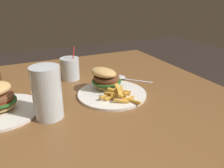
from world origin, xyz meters
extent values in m
cube|color=brown|center=(0.00, 0.00, 0.72)|extent=(1.27, 1.34, 0.03)
cylinder|color=brown|center=(0.56, -0.60, 0.35)|extent=(0.09, 0.09, 0.70)
cylinder|color=white|center=(0.03, -0.19, 0.74)|extent=(0.28, 0.28, 0.01)
ellipsoid|color=tan|center=(0.08, -0.19, 0.76)|extent=(0.14, 0.12, 0.03)
cylinder|color=#2D6628|center=(0.08, -0.19, 0.77)|extent=(0.15, 0.15, 0.01)
cylinder|color=red|center=(0.08, -0.19, 0.78)|extent=(0.12, 0.12, 0.01)
cylinder|color=brown|center=(0.08, -0.19, 0.79)|extent=(0.13, 0.13, 0.01)
ellipsoid|color=tan|center=(0.08, -0.18, 0.82)|extent=(0.14, 0.13, 0.05)
cube|color=gold|center=(-0.03, -0.19, 0.78)|extent=(0.07, 0.01, 0.03)
cube|color=gold|center=(-0.01, -0.18, 0.75)|extent=(0.06, 0.03, 0.02)
cube|color=gold|center=(0.01, -0.20, 0.75)|extent=(0.07, 0.02, 0.01)
cube|color=gold|center=(-0.06, -0.21, 0.75)|extent=(0.02, 0.06, 0.01)
cube|color=gold|center=(-0.03, -0.18, 0.75)|extent=(0.06, 0.03, 0.02)
cube|color=gold|center=(0.00, -0.20, 0.76)|extent=(0.05, 0.04, 0.01)
cube|color=gold|center=(-0.03, -0.17, 0.75)|extent=(0.02, 0.07, 0.01)
cube|color=gold|center=(-0.03, -0.19, 0.78)|extent=(0.08, 0.04, 0.02)
cube|color=gold|center=(0.02, -0.20, 0.75)|extent=(0.06, 0.03, 0.02)
cube|color=gold|center=(0.01, -0.22, 0.75)|extent=(0.07, 0.06, 0.01)
cube|color=gold|center=(-0.02, -0.20, 0.77)|extent=(0.05, 0.08, 0.03)
cube|color=gold|center=(-0.02, -0.17, 0.76)|extent=(0.05, 0.05, 0.01)
cube|color=gold|center=(-0.02, -0.23, 0.75)|extent=(0.06, 0.05, 0.03)
cube|color=gold|center=(0.00, -0.21, 0.76)|extent=(0.02, 0.06, 0.03)
cube|color=gold|center=(0.01, -0.22, 0.75)|extent=(0.07, 0.06, 0.02)
cube|color=gold|center=(-0.07, -0.18, 0.75)|extent=(0.03, 0.06, 0.02)
cube|color=gold|center=(-0.07, -0.22, 0.75)|extent=(0.09, 0.04, 0.02)
cube|color=gold|center=(-0.01, -0.15, 0.75)|extent=(0.04, 0.06, 0.02)
cylinder|color=silver|center=(-0.04, 0.07, 0.82)|extent=(0.09, 0.09, 0.18)
cylinder|color=#B26B19|center=(-0.04, 0.07, 0.81)|extent=(0.08, 0.08, 0.16)
cylinder|color=silver|center=(0.27, -0.09, 0.78)|extent=(0.09, 0.09, 0.10)
cylinder|color=#EFA819|center=(0.27, -0.09, 0.78)|extent=(0.08, 0.08, 0.09)
cylinder|color=red|center=(0.25, -0.10, 0.81)|extent=(0.02, 0.03, 0.16)
ellipsoid|color=silver|center=(0.17, -0.30, 0.74)|extent=(0.08, 0.08, 0.02)
cube|color=silver|center=(0.11, -0.37, 0.73)|extent=(0.10, 0.11, 0.00)
cylinder|color=white|center=(0.06, 0.21, 0.74)|extent=(0.26, 0.26, 0.01)
ellipsoid|color=tan|center=(0.06, 0.21, 0.76)|extent=(0.12, 0.13, 0.03)
cylinder|color=#2D6628|center=(0.06, 0.21, 0.78)|extent=(0.14, 0.14, 0.01)
cylinder|color=red|center=(0.06, 0.21, 0.78)|extent=(0.12, 0.12, 0.01)
camera|label=1|loc=(-0.70, 0.15, 1.12)|focal=35.00mm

